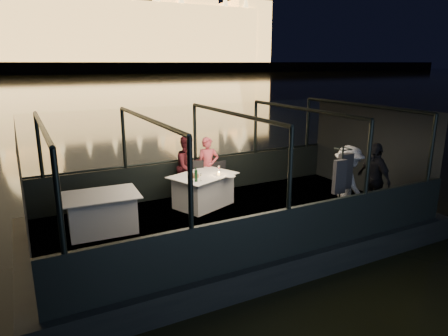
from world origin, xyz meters
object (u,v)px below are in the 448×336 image
dining_table_aft (102,213)px  chair_port_left (198,182)px  chair_port_right (222,179)px  coat_stand (340,188)px  person_woman_coral (208,166)px  wine_bottle (196,175)px  person_man_maroon (188,169)px  passenger_stripe (348,183)px  dining_table_central (203,190)px  passenger_dark (373,178)px

dining_table_aft → chair_port_left: size_ratio=1.56×
chair_port_right → coat_stand: 3.23m
chair_port_left → chair_port_right: bearing=8.6°
chair_port_left → person_woman_coral: person_woman_coral is taller
wine_bottle → person_man_maroon: bearing=75.8°
dining_table_aft → person_woman_coral: person_woman_coral is taller
passenger_stripe → dining_table_central: bearing=56.1°
person_man_maroon → dining_table_aft: bearing=-172.7°
chair_port_left → passenger_dark: size_ratio=0.58×
coat_stand → person_woman_coral: coat_stand is taller
passenger_dark → chair_port_right: bearing=-131.7°
passenger_stripe → wine_bottle: size_ratio=5.10×
passenger_stripe → passenger_dark: bearing=-76.4°
chair_port_right → passenger_stripe: (1.60, -2.71, 0.40)m
chair_port_left → passenger_dark: bearing=-32.4°
dining_table_aft → wine_bottle: bearing=-0.2°
coat_stand → wine_bottle: bearing=135.9°
dining_table_aft → person_woman_coral: bearing=21.4°
passenger_dark → wine_bottle: passenger_dark is taller
dining_table_central → person_woman_coral: bearing=57.0°
coat_stand → passenger_dark: size_ratio=1.06×
chair_port_left → person_woman_coral: size_ratio=0.63×
dining_table_central → dining_table_aft: size_ratio=0.98×
dining_table_central → person_woman_coral: person_woman_coral is taller
person_man_maroon → chair_port_right: bearing=-37.1°
coat_stand → wine_bottle: size_ratio=5.37×
dining_table_aft → chair_port_right: size_ratio=1.72×
dining_table_aft → chair_port_left: chair_port_left is taller
dining_table_aft → chair_port_left: (2.50, 0.86, 0.06)m
person_man_maroon → wine_bottle: person_man_maroon is taller
coat_stand → passenger_dark: 1.34m
chair_port_left → coat_stand: 3.51m
dining_table_aft → wine_bottle: wine_bottle is taller
person_woman_coral → passenger_stripe: size_ratio=0.91×
person_woman_coral → passenger_stripe: passenger_stripe is taller
dining_table_central → chair_port_right: bearing=31.9°
chair_port_left → passenger_dark: passenger_dark is taller
chair_port_left → wine_bottle: wine_bottle is taller
chair_port_right → person_man_maroon: person_man_maroon is taller
dining_table_central → chair_port_right: 0.85m
passenger_dark → coat_stand: bearing=-69.3°
person_man_maroon → wine_bottle: size_ratio=4.90×
wine_bottle → dining_table_aft: bearing=179.8°
person_woman_coral → wine_bottle: bearing=-107.2°
passenger_stripe → chair_port_left: bearing=50.0°
chair_port_right → wine_bottle: 1.46m
coat_stand → dining_table_aft: bearing=153.4°
chair_port_right → person_woman_coral: person_woman_coral is taller
chair_port_right → coat_stand: coat_stand is taller
chair_port_left → person_man_maroon: bearing=127.1°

